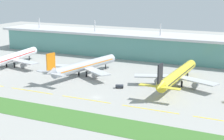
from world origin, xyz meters
TOP-DOWN VIEW (x-y plane):
  - ground_plane at (0.00, 0.00)m, footprint 600.00×600.00m
  - terminal_building at (-0.00, 107.51)m, footprint 288.00×34.00m
  - airliner_nearest at (-87.05, 35.71)m, footprint 48.35×69.38m
  - airliner_near_middle at (-28.17, 35.94)m, footprint 47.98×66.06m
  - airliner_far_middle at (31.44, 38.44)m, footprint 48.80×70.46m
  - taxiway_stripe_mid_west at (-37.00, -5.67)m, footprint 28.00×0.70m
  - taxiway_stripe_centre at (-3.00, -5.67)m, footprint 28.00×0.70m
  - taxiway_stripe_mid_east at (31.00, -5.67)m, footprint 28.00×0.70m
  - grass_verge at (0.00, -30.56)m, footprint 300.00×18.00m
  - pushback_tug at (3.76, 20.18)m, footprint 4.98×3.91m

SIDE VIEW (x-z plane):
  - ground_plane at x=0.00m, z-range 0.00..0.00m
  - taxiway_stripe_mid_west at x=-37.00m, z-range 0.00..0.04m
  - taxiway_stripe_centre at x=-3.00m, z-range 0.00..0.04m
  - taxiway_stripe_mid_east at x=31.00m, z-range 0.00..0.04m
  - grass_verge at x=0.00m, z-range 0.00..0.10m
  - pushback_tug at x=3.76m, z-range 0.18..2.03m
  - airliner_near_middle at x=-28.17m, z-range -3.00..15.90m
  - airliner_nearest at x=-87.05m, z-range -2.99..15.91m
  - airliner_far_middle at x=31.44m, z-range -2.99..15.91m
  - terminal_building at x=0.00m, z-range -4.30..23.92m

